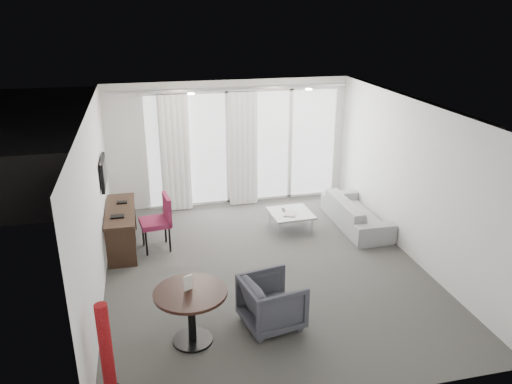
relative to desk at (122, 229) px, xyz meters
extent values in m
cube|color=#43423E|center=(2.24, -1.26, -0.36)|extent=(5.00, 6.00, 0.00)
cube|color=white|center=(2.24, -1.26, 2.24)|extent=(5.00, 6.00, 0.00)
cube|color=silver|center=(-0.26, -1.26, 0.94)|extent=(0.00, 6.00, 2.60)
cube|color=silver|center=(4.74, -1.26, 0.94)|extent=(0.00, 6.00, 2.60)
cube|color=silver|center=(2.24, -4.26, 0.94)|extent=(5.00, 0.00, 2.60)
cylinder|color=#FFE0B2|center=(1.34, 0.34, 2.23)|extent=(0.12, 0.12, 0.02)
cylinder|color=#FFE0B2|center=(3.44, 0.34, 2.23)|extent=(0.12, 0.12, 0.02)
cylinder|color=maroon|center=(-0.08, -3.54, 0.20)|extent=(0.27, 0.27, 1.12)
imported|color=#373740|center=(1.97, -2.76, -0.02)|extent=(0.88, 0.86, 0.69)
imported|color=gray|center=(4.35, -0.07, -0.09)|extent=(0.74, 1.89, 0.55)
cube|color=#4D4D50|center=(2.54, 3.24, -0.42)|extent=(5.60, 3.00, 0.12)
camera|label=1|loc=(0.49, -8.18, 3.67)|focal=35.00mm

